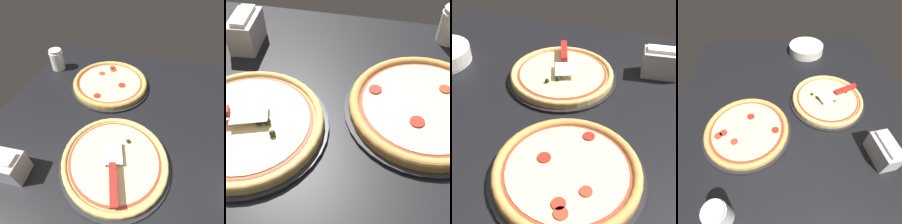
% 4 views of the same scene
% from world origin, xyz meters
% --- Properties ---
extents(ground_plane, '(1.25, 1.20, 0.04)m').
position_xyz_m(ground_plane, '(0.00, 0.00, -0.02)').
color(ground_plane, black).
extents(pizza_pan_front, '(0.38, 0.38, 0.01)m').
position_xyz_m(pizza_pan_front, '(-0.06, -0.16, 0.01)').
color(pizza_pan_front, black).
rests_on(pizza_pan_front, ground_plane).
extents(pizza_front, '(0.36, 0.36, 0.04)m').
position_xyz_m(pizza_front, '(-0.06, -0.16, 0.02)').
color(pizza_front, '#DBAD60').
rests_on(pizza_front, pizza_pan_front).
extents(pizza_pan_back, '(0.39, 0.39, 0.01)m').
position_xyz_m(pizza_pan_back, '(-0.20, 0.24, 0.01)').
color(pizza_pan_back, black).
rests_on(pizza_pan_back, ground_plane).
extents(pizza_back, '(0.37, 0.37, 0.03)m').
position_xyz_m(pizza_back, '(-0.20, 0.24, 0.02)').
color(pizza_back, '#C68E47').
rests_on(pizza_back, pizza_pan_back).
extents(serving_spatula, '(0.11, 0.21, 0.02)m').
position_xyz_m(serving_spatula, '(-0.04, -0.23, 0.06)').
color(serving_spatula, silver).
rests_on(serving_spatula, pizza_front).
extents(napkin_holder, '(0.14, 0.09, 0.11)m').
position_xyz_m(napkin_holder, '(-0.38, -0.30, 0.05)').
color(napkin_holder, '#B2B2B7').
rests_on(napkin_holder, ground_plane).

